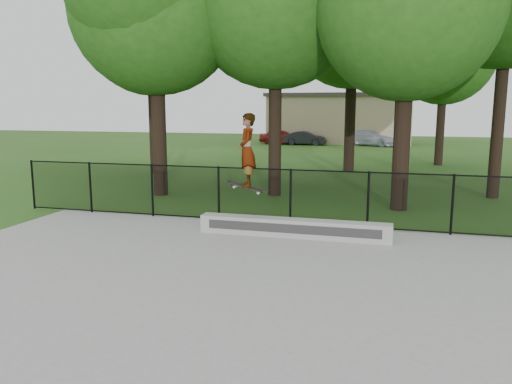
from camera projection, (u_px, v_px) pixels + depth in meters
The scene contains 10 objects.
ground at pixel (214, 315), 7.65m from camera, with size 100.00×100.00×0.00m, color #2A5116.
concrete_slab at pixel (214, 313), 7.64m from camera, with size 14.00×12.00×0.06m, color gray.
grind_ledge at pixel (293, 228), 11.99m from camera, with size 4.63×0.40×0.43m, color #A1A29D.
car_a at pixel (281, 137), 42.28m from camera, with size 1.47×3.63×1.24m, color maroon.
car_b at pixel (305, 138), 41.34m from camera, with size 1.18×3.08×1.12m, color black.
car_c at pixel (370, 138), 40.62m from camera, with size 1.77×4.01×1.26m, color #ABB2C1.
skater_airborne at pixel (247, 151), 11.84m from camera, with size 0.82×0.74×1.92m.
chainlink_fence at pixel (290, 197), 13.12m from camera, with size 16.06×0.06×1.50m.
tree_row at pixel (336, 9), 19.33m from camera, with size 21.10×18.36×11.58m.
distant_building at pixel (340, 118), 43.93m from camera, with size 12.40×6.40×4.30m.
Camera 1 is at (2.52, -6.79, 3.16)m, focal length 35.00 mm.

